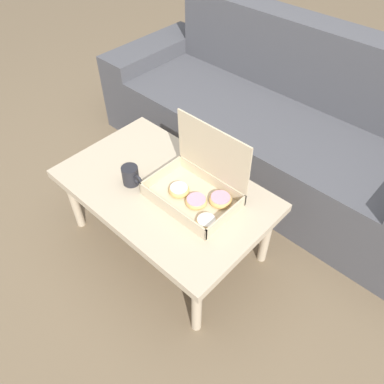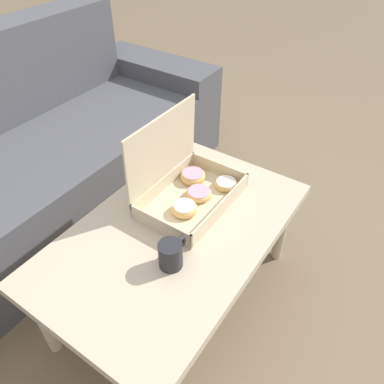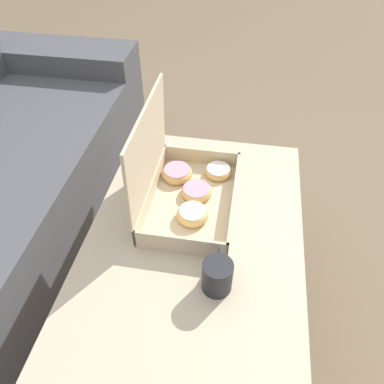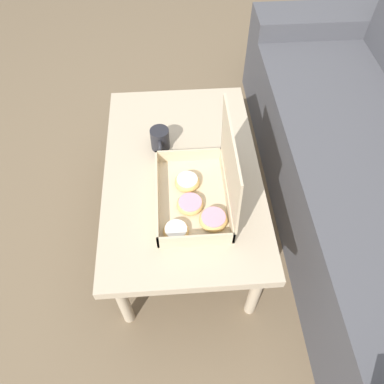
% 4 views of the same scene
% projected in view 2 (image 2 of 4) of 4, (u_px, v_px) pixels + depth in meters
% --- Properties ---
extents(ground_plane, '(12.00, 12.00, 0.00)m').
position_uv_depth(ground_plane, '(159.00, 285.00, 1.61)').
color(ground_plane, '#756047').
extents(couch, '(2.14, 0.77, 0.85)m').
position_uv_depth(couch, '(24.00, 170.00, 1.75)').
color(couch, '#4C4C51').
rests_on(couch, ground_plane).
extents(coffee_table, '(0.99, 0.62, 0.41)m').
position_uv_depth(coffee_table, '(175.00, 237.00, 1.33)').
color(coffee_table, '#C6B293').
rests_on(coffee_table, ground_plane).
extents(pastry_box, '(0.39, 0.27, 0.33)m').
position_uv_depth(pastry_box, '(189.00, 184.00, 1.40)').
color(pastry_box, beige).
rests_on(pastry_box, coffee_table).
extents(coffee_mug, '(0.12, 0.08, 0.09)m').
position_uv_depth(coffee_mug, '(171.00, 254.00, 1.16)').
color(coffee_mug, '#232328').
rests_on(coffee_mug, coffee_table).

